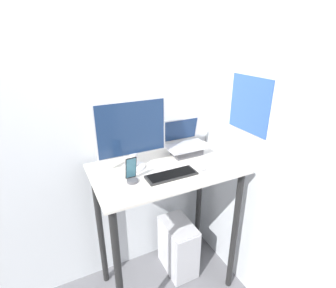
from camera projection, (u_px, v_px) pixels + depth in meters
The scene contains 9 objects.
wall_back at pixel (145, 129), 2.13m from camera, with size 6.00×0.05×2.60m.
wall_side_right at pixel (266, 147), 1.79m from camera, with size 0.06×6.00×2.60m.
desk at pixel (167, 198), 1.97m from camera, with size 1.05×0.63×1.14m.
laptop at pixel (185, 145), 2.06m from camera, with size 0.32×0.23×0.27m.
monitor at pixel (132, 135), 1.76m from camera, with size 0.49×0.16×0.49m.
keyboard at pixel (171, 175), 1.75m from camera, with size 0.35×0.13×0.02m.
mouse at pixel (203, 169), 1.83m from camera, with size 0.03×0.05×0.02m.
cell_phone at pixel (132, 174), 1.67m from camera, with size 0.07×0.07×0.17m.
computer_tower at pixel (178, 247), 2.36m from camera, with size 0.24×0.38×0.49m.
Camera 1 is at (-0.73, -1.17, 2.02)m, focal length 28.00 mm.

